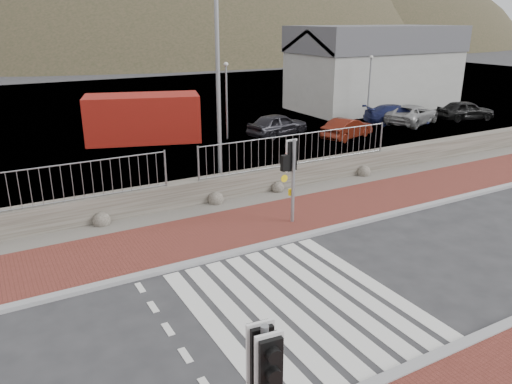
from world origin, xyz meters
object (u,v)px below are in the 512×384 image
streetlight (222,58)px  car_a (278,125)px  car_d (412,114)px  car_e (466,110)px  traffic_signal_near (264,376)px  car_b (347,128)px  shipping_container (143,118)px  car_c (397,114)px  traffic_signal_far (293,164)px

streetlight → car_a: size_ratio=2.34×
streetlight → car_d: bearing=30.0°
car_a → car_d: car_a is taller
streetlight → car_e: 20.97m
traffic_signal_near → car_a: traffic_signal_near is taller
car_e → traffic_signal_near: bearing=138.4°
streetlight → traffic_signal_near: bearing=-103.6°
car_b → car_d: (6.11, 1.14, 0.04)m
shipping_container → streetlight: bearing=-71.8°
car_d → car_a: bearing=62.0°
shipping_container → car_b: shipping_container is taller
car_e → car_d: bearing=93.6°
car_b → car_c: car_c is taller
car_d → car_e: car_e is taller
streetlight → car_a: bearing=56.2°
shipping_container → car_a: (6.93, -2.50, -0.59)m
shipping_container → car_c: bearing=5.2°
traffic_signal_near → car_c: bearing=48.1°
car_a → car_e: size_ratio=1.01×
traffic_signal_near → car_b: traffic_signal_near is taller
car_a → traffic_signal_near: bearing=135.2°
streetlight → shipping_container: streetlight is taller
traffic_signal_far → car_a: bearing=-123.1°
traffic_signal_near → car_c: traffic_signal_near is taller
traffic_signal_near → car_c: 27.25m
streetlight → car_a: streetlight is taller
streetlight → car_b: size_ratio=2.57×
traffic_signal_near → car_c: size_ratio=0.65×
streetlight → car_d: (15.90, 5.83, -4.35)m
car_a → car_c: 8.32m
traffic_signal_far → car_b: bearing=-140.4°
streetlight → car_b: (9.79, 4.69, -4.39)m
car_e → streetlight: bearing=118.6°
traffic_signal_far → car_e: (19.42, 9.07, -1.38)m
streetlight → car_c: 16.92m
car_c → car_e: car_e is taller
streetlight → shipping_container: size_ratio=1.49×
car_d → shipping_container: bearing=56.8°
traffic_signal_near → car_a: size_ratio=0.71×
traffic_signal_near → car_a: bearing=64.0°
streetlight → car_d: streetlight is taller
car_c → car_d: (0.83, -0.50, 0.01)m
car_c → car_e: (4.80, -1.25, 0.04)m
car_a → car_c: size_ratio=0.91×
traffic_signal_near → streetlight: bearing=72.7°
streetlight → car_b: 11.71m
car_c → car_e: bearing=-84.8°
traffic_signal_near → shipping_container: traffic_signal_near is taller
shipping_container → car_e: size_ratio=1.59×
car_b → car_a: bearing=33.4°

